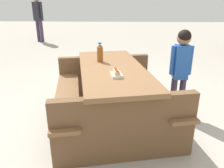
% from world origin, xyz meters
% --- Properties ---
extents(ground_plane, '(30.00, 30.00, 0.00)m').
position_xyz_m(ground_plane, '(0.00, 0.00, 0.00)').
color(ground_plane, '#ADA599').
rests_on(ground_plane, ground).
extents(picnic_table, '(2.04, 1.73, 0.75)m').
position_xyz_m(picnic_table, '(0.00, 0.00, 0.44)').
color(picnic_table, brown).
rests_on(picnic_table, ground).
extents(soda_bottle, '(0.08, 0.08, 0.26)m').
position_xyz_m(soda_bottle, '(-0.24, -0.17, 0.87)').
color(soda_bottle, brown).
rests_on(soda_bottle, picnic_table).
extents(hotdog_tray, '(0.20, 0.15, 0.08)m').
position_xyz_m(hotdog_tray, '(0.35, 0.06, 0.78)').
color(hotdog_tray, white).
rests_on(hotdog_tray, picnic_table).
extents(child_in_coat, '(0.19, 0.29, 1.17)m').
position_xyz_m(child_in_coat, '(-0.24, 0.90, 0.75)').
color(child_in_coat, '#3F334C').
rests_on(child_in_coat, ground).
extents(bystander_adult, '(0.34, 0.41, 1.77)m').
position_xyz_m(bystander_adult, '(-5.98, -3.06, 1.13)').
color(bystander_adult, '#3F334C').
rests_on(bystander_adult, ground).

